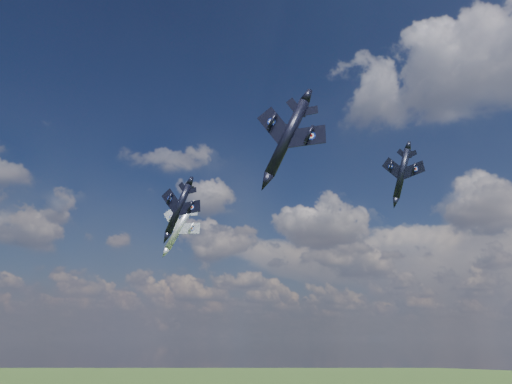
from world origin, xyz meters
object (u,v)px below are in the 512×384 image
Objects in this scene: jet_lead_navy at (179,209)px; jet_left_silver at (179,228)px; jet_high_navy at (402,174)px; jet_right_navy at (287,138)px.

jet_left_silver is at bearing 121.99° from jet_lead_navy.
jet_high_navy is at bearing 24.96° from jet_lead_navy.
jet_lead_navy is at bearing -67.64° from jet_left_silver.
jet_lead_navy is at bearing -135.38° from jet_high_navy.
jet_high_navy reaches higher than jet_left_silver.
jet_high_navy reaches higher than jet_lead_navy.
jet_high_navy is 51.47m from jet_left_silver.
jet_high_navy is 0.86× the size of jet_left_silver.
jet_left_silver reaches higher than jet_lead_navy.
jet_left_silver is at bearing 134.90° from jet_right_navy.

